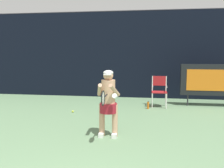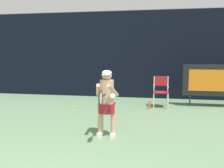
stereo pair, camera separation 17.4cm
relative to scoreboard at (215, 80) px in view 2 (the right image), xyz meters
The scene contains 7 objects.
backdrop_screen 3.74m from the scoreboard, 157.68° to the left, with size 18.00×0.12×3.66m.
scoreboard is the anchor object (origin of this frame).
umpire_chair 1.91m from the scoreboard, behind, with size 0.52×0.44×1.08m.
water_bottle 2.49m from the scoreboard, 161.89° to the right, with size 0.07×0.07×0.27m.
tennis_player 4.80m from the scoreboard, 130.69° to the right, with size 0.53×0.61×1.52m.
tennis_racket 5.26m from the scoreboard, 126.54° to the right, with size 0.03×0.60×0.31m.
tennis_ball_loose 4.98m from the scoreboard, 160.80° to the right, with size 0.07×0.07×0.07m.
Camera 2 is at (1.31, -1.79, 1.89)m, focal length 38.95 mm.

